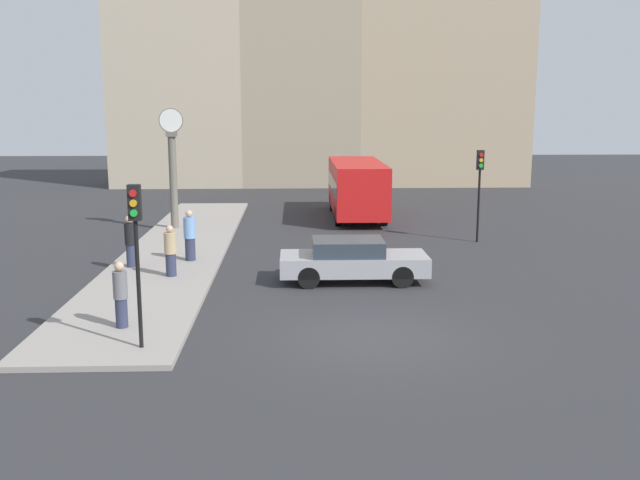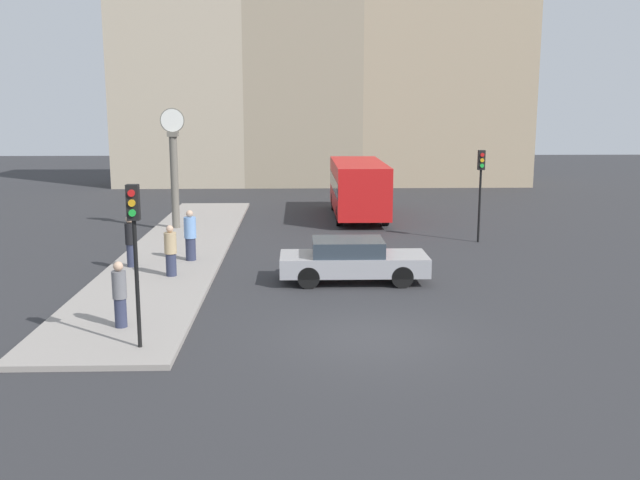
# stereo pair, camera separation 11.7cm
# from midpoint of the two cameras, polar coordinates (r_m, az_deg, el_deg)

# --- Properties ---
(ground_plane) EXTENTS (120.00, 120.00, 0.00)m
(ground_plane) POSITION_cam_midpoint_polar(r_m,az_deg,el_deg) (16.84, 3.88, -7.76)
(ground_plane) COLOR #2D2D30
(sidewalk_corner) EXTENTS (3.60, 24.15, 0.13)m
(sidewalk_corner) POSITION_cam_midpoint_polar(r_m,az_deg,el_deg) (26.85, -11.42, -0.77)
(sidewalk_corner) COLOR gray
(sidewalk_corner) RESTS_ON ground_plane
(building_row) EXTENTS (27.27, 5.00, 14.03)m
(building_row) POSITION_cam_midpoint_polar(r_m,az_deg,el_deg) (48.30, 0.29, 12.34)
(building_row) COLOR #B7A88E
(building_row) RESTS_ON ground_plane
(sedan_car) EXTENTS (4.48, 1.77, 1.32)m
(sedan_car) POSITION_cam_midpoint_polar(r_m,az_deg,el_deg) (21.76, 2.44, -1.60)
(sedan_car) COLOR #9E9EA3
(sedan_car) RESTS_ON ground_plane
(bus_distant) EXTENTS (2.36, 7.51, 2.66)m
(bus_distant) POSITION_cam_midpoint_polar(r_m,az_deg,el_deg) (34.08, 2.87, 4.35)
(bus_distant) COLOR red
(bus_distant) RESTS_ON ground_plane
(traffic_light_near) EXTENTS (0.26, 0.24, 3.58)m
(traffic_light_near) POSITION_cam_midpoint_polar(r_m,az_deg,el_deg) (15.61, -14.72, 0.64)
(traffic_light_near) COLOR black
(traffic_light_near) RESTS_ON sidewalk_corner
(traffic_light_far) EXTENTS (0.26, 0.24, 3.61)m
(traffic_light_far) POSITION_cam_midpoint_polar(r_m,az_deg,el_deg) (28.45, 12.54, 4.99)
(traffic_light_far) COLOR black
(traffic_light_far) RESTS_ON ground_plane
(street_clock) EXTENTS (1.02, 0.43, 5.07)m
(street_clock) POSITION_cam_midpoint_polar(r_m,az_deg,el_deg) (30.94, -11.80, 5.56)
(street_clock) COLOR #666056
(street_clock) RESTS_ON sidewalk_corner
(pedestrian_blue_stripe) EXTENTS (0.41, 0.41, 1.72)m
(pedestrian_blue_stripe) POSITION_cam_midpoint_polar(r_m,az_deg,el_deg) (24.50, -10.51, 0.34)
(pedestrian_blue_stripe) COLOR #2D334C
(pedestrian_blue_stripe) RESTS_ON sidewalk_corner
(pedestrian_tan_coat) EXTENTS (0.38, 0.38, 1.59)m
(pedestrian_tan_coat) POSITION_cam_midpoint_polar(r_m,az_deg,el_deg) (22.39, -12.02, -0.88)
(pedestrian_tan_coat) COLOR #2D334C
(pedestrian_tan_coat) RESTS_ON sidewalk_corner
(pedestrian_grey_jacket) EXTENTS (0.34, 0.34, 1.60)m
(pedestrian_grey_jacket) POSITION_cam_midpoint_polar(r_m,az_deg,el_deg) (17.54, -15.85, -4.22)
(pedestrian_grey_jacket) COLOR #2D334C
(pedestrian_grey_jacket) RESTS_ON sidewalk_corner
(pedestrian_black_jacket) EXTENTS (0.34, 0.34, 1.70)m
(pedestrian_black_jacket) POSITION_cam_midpoint_polar(r_m,az_deg,el_deg) (23.94, -15.08, -0.08)
(pedestrian_black_jacket) COLOR #2D334C
(pedestrian_black_jacket) RESTS_ON sidewalk_corner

